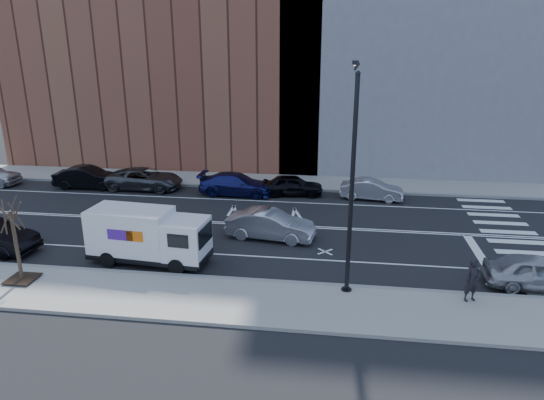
% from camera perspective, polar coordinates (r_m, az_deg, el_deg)
% --- Properties ---
extents(ground, '(120.00, 120.00, 0.00)m').
position_cam_1_polar(ground, '(28.36, -5.75, -2.70)').
color(ground, black).
rests_on(ground, ground).
extents(sidewalk_near, '(44.00, 3.60, 0.15)m').
position_cam_1_polar(sidewalk_near, '(20.66, -11.39, -11.12)').
color(sidewalk_near, gray).
rests_on(sidewalk_near, ground).
extents(sidewalk_far, '(44.00, 3.60, 0.15)m').
position_cam_1_polar(sidewalk_far, '(36.52, -2.63, 2.29)').
color(sidewalk_far, gray).
rests_on(sidewalk_far, ground).
extents(curb_near, '(44.00, 0.25, 0.17)m').
position_cam_1_polar(curb_near, '(22.16, -9.91, -8.87)').
color(curb_near, gray).
rests_on(curb_near, ground).
extents(curb_far, '(44.00, 0.25, 0.17)m').
position_cam_1_polar(curb_far, '(34.82, -3.15, 1.50)').
color(curb_far, gray).
rests_on(curb_far, ground).
extents(crosswalk, '(3.00, 14.00, 0.01)m').
position_cam_1_polar(crosswalk, '(29.30, 26.45, -3.90)').
color(crosswalk, white).
rests_on(crosswalk, ground).
extents(road_markings, '(40.00, 8.60, 0.01)m').
position_cam_1_polar(road_markings, '(28.36, -5.75, -2.69)').
color(road_markings, white).
rests_on(road_markings, ground).
extents(bldg_brick, '(26.00, 10.00, 22.00)m').
position_cam_1_polar(bldg_brick, '(43.77, -12.14, 19.03)').
color(bldg_brick, brown).
rests_on(bldg_brick, ground).
extents(bldg_concrete, '(20.00, 10.00, 26.00)m').
position_cam_1_polar(bldg_concrete, '(41.85, 16.60, 21.51)').
color(bldg_concrete, slate).
rests_on(bldg_concrete, ground).
extents(streetlight, '(0.44, 4.02, 9.34)m').
position_cam_1_polar(streetlight, '(19.50, 9.41, 3.13)').
color(streetlight, black).
rests_on(streetlight, ground).
extents(street_tree, '(1.20, 1.20, 3.75)m').
position_cam_1_polar(street_tree, '(23.50, -27.74, -5.53)').
color(street_tree, black).
rests_on(street_tree, ground).
extents(fedex_van, '(5.88, 2.47, 2.62)m').
position_cam_1_polar(fedex_van, '(23.57, -14.42, -4.06)').
color(fedex_van, black).
rests_on(fedex_van, ground).
extents(far_parked_b, '(4.76, 1.78, 1.56)m').
position_cam_1_polar(far_parked_b, '(37.14, -20.82, 2.50)').
color(far_parked_b, black).
rests_on(far_parked_b, ground).
extents(far_parked_c, '(5.42, 2.56, 1.49)m').
position_cam_1_polar(far_parked_c, '(35.67, -14.78, 2.43)').
color(far_parked_c, '#434549').
rests_on(far_parked_c, ground).
extents(far_parked_d, '(5.20, 2.26, 1.49)m').
position_cam_1_polar(far_parked_d, '(33.29, -4.21, 1.87)').
color(far_parked_d, navy).
rests_on(far_parked_d, ground).
extents(far_parked_e, '(4.25, 2.00, 1.40)m').
position_cam_1_polar(far_parked_e, '(33.13, 2.43, 1.75)').
color(far_parked_e, black).
rests_on(far_parked_e, ground).
extents(far_parked_f, '(4.25, 1.92, 1.35)m').
position_cam_1_polar(far_parked_f, '(32.88, 11.64, 1.21)').
color(far_parked_f, silver).
rests_on(far_parked_f, ground).
extents(driving_sedan, '(4.86, 2.25, 1.54)m').
position_cam_1_polar(driving_sedan, '(25.80, -0.18, -2.93)').
color(driving_sedan, '#AEADB2').
rests_on(driving_sedan, ground).
extents(near_parked_front, '(4.37, 1.82, 1.48)m').
position_cam_1_polar(near_parked_front, '(23.62, 28.78, -7.47)').
color(near_parked_front, '#A2A2A6').
rests_on(near_parked_front, ground).
extents(pedestrian, '(0.79, 0.67, 1.84)m').
position_cam_1_polar(pedestrian, '(21.01, 22.51, -8.67)').
color(pedestrian, black).
rests_on(pedestrian, sidewalk_near).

